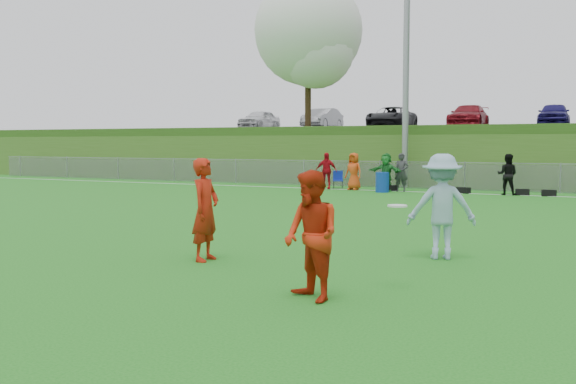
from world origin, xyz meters
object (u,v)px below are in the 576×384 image
Objects in this scene: player_red_left at (205,210)px; player_blue at (442,207)px; player_red_center at (312,236)px; recycling_bin at (382,182)px; frisbee at (397,206)px.

player_blue is (3.85, 2.05, 0.04)m from player_red_left.
player_blue is at bearing -65.44° from player_red_left.
player_red_left is 1.05× the size of player_red_center.
recycling_bin is (-1.95, 17.02, -0.50)m from player_red_left.
player_red_center is 19.53m from recycling_bin.
player_blue is 2.88m from frisbee.
player_red_left is 3.92m from frisbee.
frisbee is at bearing -72.06° from recycling_bin.
player_blue reaches higher than recycling_bin.
frisbee is 0.33× the size of recycling_bin.
frisbee is (-0.02, -2.87, 0.27)m from player_blue.
player_blue is 2.24× the size of recycling_bin.
player_red_left is 3.49m from player_red_center.
player_blue is 6.79× the size of frisbee.
player_red_left reaches higher than recycling_bin.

